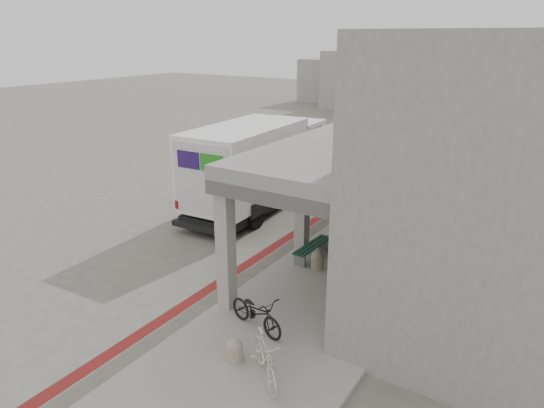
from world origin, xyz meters
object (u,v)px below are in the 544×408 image
Objects in this scene: fedex_truck at (259,162)px; bicycle_cream at (265,358)px; bench at (312,248)px; bicycle_black at (256,312)px; utility_cabinet at (409,235)px.

bicycle_cream is (6.33, -9.23, -1.27)m from fedex_truck.
bicycle_black is at bearing -77.71° from bench.
utility_cabinet is at bearing -12.29° from fedex_truck.
utility_cabinet is 6.90m from bicycle_black.
bicycle_cream is at bearing -69.16° from bench.
fedex_truck reaches higher than utility_cabinet.
bench is at bearing 60.36° from bicycle_cream.
fedex_truck reaches higher than bicycle_cream.
utility_cabinet reaches higher than bicycle_black.
bench is (4.40, -3.49, -1.48)m from fedex_truck.
bench is at bearing -146.60° from utility_cabinet.
bicycle_black is (5.17, -7.82, -1.33)m from fedex_truck.
fedex_truck is at bearing 143.74° from bench.
utility_cabinet is (6.80, -1.12, -1.31)m from fedex_truck.
fedex_truck is at bearing 48.27° from bicycle_black.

